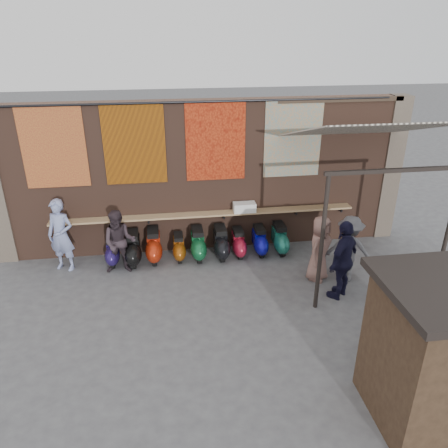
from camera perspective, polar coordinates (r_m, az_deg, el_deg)
name	(u,v)px	position (r m, az deg, el deg)	size (l,w,h in m)	color
ground	(217,299)	(10.05, -0.87, -9.77)	(70.00, 70.00, 0.00)	#474749
brick_wall	(204,177)	(11.57, -2.69, 6.11)	(10.00, 0.40, 4.00)	brown
pier_right	(389,169)	(13.10, 20.74, 6.78)	(0.50, 0.50, 4.00)	#4C4238
eating_counter	(206,214)	(11.55, -2.41, 1.30)	(8.00, 0.32, 0.05)	#9E7A51
shelf_box	(244,207)	(11.60, 2.68, 2.20)	(0.59, 0.30, 0.25)	white
tapestry_redgold	(54,147)	(11.32, -21.37, 9.31)	(1.50, 0.02, 2.00)	maroon
tapestry_sun	(134,144)	(11.05, -11.62, 10.14)	(1.50, 0.02, 2.00)	#C7600B
tapestry_orange	(216,142)	(11.11, -1.11, 10.72)	(1.50, 0.02, 2.00)	#B33A16
tapestry_multi	(293,139)	(11.52, 9.00, 10.94)	(1.50, 0.02, 2.00)	teal
hang_rail	(203,102)	(10.87, -2.77, 15.66)	(0.06, 0.06, 9.50)	black
scooter_stool_0	(113,251)	(11.62, -14.32, -3.39)	(0.34, 0.76, 0.72)	#20144E
scooter_stool_1	(133,249)	(11.49, -11.76, -3.15)	(0.39, 0.88, 0.83)	black
scooter_stool_2	(154,246)	(11.53, -9.16, -2.80)	(0.40, 0.89, 0.84)	#A0220C
scooter_stool_3	(179,247)	(11.54, -5.90, -3.05)	(0.32, 0.71, 0.68)	#7C3B0B
scooter_stool_4	(198,244)	(11.51, -3.42, -2.62)	(0.39, 0.86, 0.81)	#10512A
scooter_stool_5	(221,243)	(11.55, -0.41, -2.46)	(0.39, 0.87, 0.82)	black
scooter_stool_6	(238,243)	(11.66, 1.90, -2.47)	(0.34, 0.76, 0.72)	maroon
scooter_stool_7	(260,241)	(11.78, 4.66, -2.18)	(0.35, 0.78, 0.74)	#0E0E9B
scooter_stool_8	(280,239)	(11.90, 7.29, -1.91)	(0.37, 0.83, 0.79)	#186151
diner_left	(61,235)	(11.49, -20.51, -1.39)	(0.68, 0.45, 1.87)	#7C88B5
diner_right	(120,242)	(10.98, -13.48, -2.33)	(0.80, 0.62, 1.65)	#2F252B
shopper_navy	(343,260)	(10.02, 15.29, -4.55)	(1.10, 0.46, 1.88)	black
shopper_grey	(348,249)	(10.77, 15.95, -3.13)	(1.07, 0.62, 1.66)	#5D5D62
shopper_tan	(319,248)	(10.64, 12.36, -3.14)	(0.80, 0.52, 1.64)	#8A6258
stall_sign	(427,295)	(7.91, 24.97, -8.44)	(1.20, 0.04, 0.50)	gold
stall_shelf	(417,336)	(8.36, 23.93, -13.24)	(1.77, 0.10, 0.06)	#473321
awning_canvas	(367,129)	(10.40, 18.21, 11.66)	(3.20, 3.40, 0.03)	beige
awning_ledger	(342,100)	(11.75, 15.12, 15.42)	(3.30, 0.08, 0.12)	#33261C
awning_header	(398,170)	(9.24, 21.73, 6.54)	(3.00, 0.08, 0.08)	black
awning_post_left	(322,244)	(9.22, 12.63, -2.62)	(0.09, 0.09, 3.10)	black
awning_post_right	(447,236)	(10.51, 27.09, -1.37)	(0.09, 0.09, 3.10)	black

